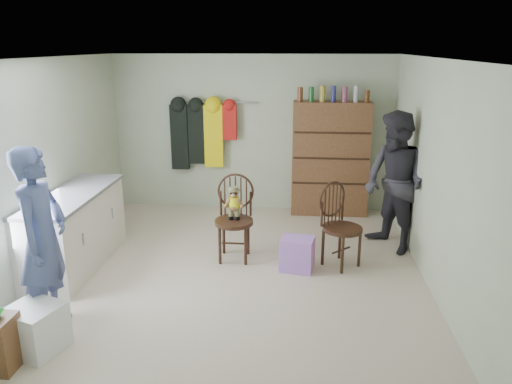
# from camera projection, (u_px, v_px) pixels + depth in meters

# --- Properties ---
(ground_plane) EXTENTS (5.00, 5.00, 0.00)m
(ground_plane) POSITION_uv_depth(u_px,v_px,m) (234.00, 271.00, 6.05)
(ground_plane) COLOR beige
(ground_plane) RESTS_ON ground
(room_walls) EXTENTS (5.00, 5.00, 5.00)m
(room_walls) POSITION_uv_depth(u_px,v_px,m) (238.00, 135.00, 6.11)
(room_walls) COLOR beige
(room_walls) RESTS_ON ground
(counter) EXTENTS (0.64, 1.86, 0.94)m
(counter) POSITION_uv_depth(u_px,v_px,m) (75.00, 230.00, 6.07)
(counter) COLOR silver
(counter) RESTS_ON ground
(plastic_tub) EXTENTS (0.56, 0.55, 0.42)m
(plastic_tub) POSITION_uv_depth(u_px,v_px,m) (35.00, 328.00, 4.44)
(plastic_tub) COLOR white
(plastic_tub) RESTS_ON ground
(chair_front) EXTENTS (0.48, 0.48, 1.08)m
(chair_front) POSITION_uv_depth(u_px,v_px,m) (234.00, 211.00, 6.27)
(chair_front) COLOR #3A2114
(chair_front) RESTS_ON ground
(chair_far) EXTENTS (0.66, 0.66, 1.05)m
(chair_far) POSITION_uv_depth(u_px,v_px,m) (339.00, 222.00, 6.09)
(chair_far) COLOR #3A2114
(chair_far) RESTS_ON ground
(striped_bag) EXTENTS (0.44, 0.37, 0.41)m
(striped_bag) POSITION_uv_depth(u_px,v_px,m) (297.00, 254.00, 6.03)
(striped_bag) COLOR #E572CE
(striped_bag) RESTS_ON ground
(person_left) EXTENTS (0.44, 0.66, 1.78)m
(person_left) POSITION_uv_depth(u_px,v_px,m) (42.00, 240.00, 4.65)
(person_left) COLOR #495587
(person_left) RESTS_ON ground
(person_right) EXTENTS (1.06, 1.13, 1.84)m
(person_right) POSITION_uv_depth(u_px,v_px,m) (395.00, 183.00, 6.44)
(person_right) COLOR #2D2B33
(person_right) RESTS_ON ground
(dresser) EXTENTS (1.20, 0.39, 2.05)m
(dresser) POSITION_uv_depth(u_px,v_px,m) (330.00, 158.00, 7.88)
(dresser) COLOR brown
(dresser) RESTS_ON ground
(coat_rack) EXTENTS (1.42, 0.12, 1.09)m
(coat_rack) POSITION_uv_depth(u_px,v_px,m) (201.00, 134.00, 8.03)
(coat_rack) COLOR #99999E
(coat_rack) RESTS_ON ground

